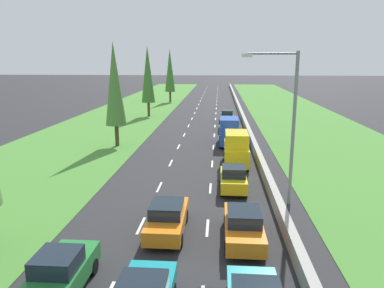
# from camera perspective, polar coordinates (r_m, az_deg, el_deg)

# --- Properties ---
(ground_plane) EXTENTS (300.00, 300.00, 0.00)m
(ground_plane) POSITION_cam_1_polar(r_m,az_deg,el_deg) (63.10, 2.19, 5.22)
(ground_plane) COLOR #28282B
(ground_plane) RESTS_ON ground
(grass_verge_left) EXTENTS (14.00, 140.00, 0.04)m
(grass_verge_left) POSITION_cam_1_polar(r_m,az_deg,el_deg) (64.79, -9.11, 5.29)
(grass_verge_left) COLOR #478433
(grass_verge_left) RESTS_ON ground
(grass_verge_right) EXTENTS (14.00, 140.00, 0.04)m
(grass_verge_right) POSITION_cam_1_polar(r_m,az_deg,el_deg) (64.21, 15.14, 4.93)
(grass_verge_right) COLOR #478433
(grass_verge_right) RESTS_ON ground
(median_barrier) EXTENTS (0.44, 120.00, 0.85)m
(median_barrier) POSITION_cam_1_polar(r_m,az_deg,el_deg) (63.10, 7.40, 5.51)
(median_barrier) COLOR #9E9B93
(median_barrier) RESTS_ON ground
(lane_markings) EXTENTS (3.64, 116.00, 0.01)m
(lane_markings) POSITION_cam_1_polar(r_m,az_deg,el_deg) (63.10, 2.19, 5.23)
(lane_markings) COLOR white
(lane_markings) RESTS_ON ground
(orange_sedan_right_lane) EXTENTS (1.82, 4.50, 1.64)m
(orange_sedan_right_lane) POSITION_cam_1_polar(r_m,az_deg,el_deg) (17.98, 8.04, -12.46)
(orange_sedan_right_lane) COLOR orange
(orange_sedan_right_lane) RESTS_ON ground
(green_hatchback_left_lane) EXTENTS (1.74, 3.90, 1.72)m
(green_hatchback_left_lane) POSITION_cam_1_polar(r_m,az_deg,el_deg) (15.12, -19.79, -18.29)
(green_hatchback_left_lane) COLOR #237A33
(green_hatchback_left_lane) RESTS_ON ground
(yellow_hatchback_right_lane) EXTENTS (1.74, 3.90, 1.72)m
(yellow_hatchback_right_lane) POSITION_cam_1_polar(r_m,az_deg,el_deg) (24.49, 6.46, -5.34)
(yellow_hatchback_right_lane) COLOR yellow
(yellow_hatchback_right_lane) RESTS_ON ground
(yellow_van_right_lane) EXTENTS (1.96, 4.90, 2.82)m
(yellow_van_right_lane) POSITION_cam_1_polar(r_m,az_deg,el_deg) (30.12, 6.91, -0.75)
(yellow_van_right_lane) COLOR yellow
(yellow_van_right_lane) RESTS_ON ground
(blue_van_right_lane) EXTENTS (1.96, 4.90, 2.82)m
(blue_van_right_lane) POSITION_cam_1_polar(r_m,az_deg,el_deg) (37.32, 5.78, 1.94)
(blue_van_right_lane) COLOR #1E47B7
(blue_van_right_lane) RESTS_ON ground
(yellow_sedan_right_lane) EXTENTS (1.82, 4.50, 1.64)m
(yellow_sedan_right_lane) POSITION_cam_1_polar(r_m,az_deg,el_deg) (45.42, 5.51, 3.17)
(yellow_sedan_right_lane) COLOR yellow
(yellow_sedan_right_lane) RESTS_ON ground
(orange_sedan_centre_lane) EXTENTS (1.82, 4.50, 1.64)m
(orange_sedan_centre_lane) POSITION_cam_1_polar(r_m,az_deg,el_deg) (18.65, -3.89, -11.38)
(orange_sedan_centre_lane) COLOR orange
(orange_sedan_centre_lane) RESTS_ON ground
(teal_sedan_right_lane_seventh) EXTENTS (1.82, 4.50, 1.64)m
(teal_sedan_right_lane_seventh) POSITION_cam_1_polar(r_m,az_deg,el_deg) (51.89, 5.48, 4.39)
(teal_sedan_right_lane_seventh) COLOR teal
(teal_sedan_right_lane_seventh) RESTS_ON ground
(poplar_tree_second) EXTENTS (2.06, 2.06, 10.28)m
(poplar_tree_second) POSITION_cam_1_polar(r_m,az_deg,el_deg) (36.80, -12.00, 9.09)
(poplar_tree_second) COLOR #4C3823
(poplar_tree_second) RESTS_ON ground
(poplar_tree_third) EXTENTS (2.07, 2.07, 10.64)m
(poplar_tree_third) POSITION_cam_1_polar(r_m,az_deg,el_deg) (56.36, -6.92, 10.71)
(poplar_tree_third) COLOR #4C3823
(poplar_tree_third) RESTS_ON ground
(poplar_tree_fourth) EXTENTS (2.07, 2.07, 10.71)m
(poplar_tree_fourth) POSITION_cam_1_polar(r_m,az_deg,el_deg) (75.32, -3.47, 11.35)
(poplar_tree_fourth) COLOR #4C3823
(poplar_tree_fourth) RESTS_ON ground
(street_light_mast) EXTENTS (3.20, 0.28, 9.00)m
(street_light_mast) POSITION_cam_1_polar(r_m,az_deg,el_deg) (21.76, 14.75, 3.92)
(street_light_mast) COLOR gray
(street_light_mast) RESTS_ON ground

